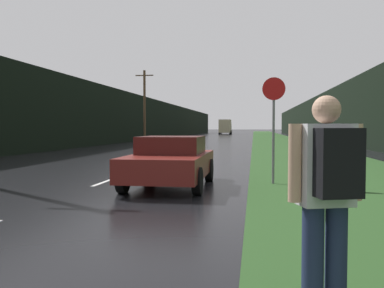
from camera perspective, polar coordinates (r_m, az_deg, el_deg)
grass_verge at (r=39.45m, az=12.83°, el=0.02°), size 6.00×240.00×0.02m
lane_stripe_c at (r=12.61m, az=-11.21°, el=-4.87°), size 0.12×3.00×0.01m
lane_stripe_d at (r=19.31m, az=-4.12°, el=-2.33°), size 0.12×3.00×0.01m
treeline_far_side at (r=51.38m, az=-7.61°, el=3.59°), size 2.00×140.00×5.41m
treeline_near_side at (r=50.12m, az=18.90°, el=3.62°), size 2.00×140.00×5.59m
utility_pole_far at (r=40.83m, az=-6.68°, el=5.38°), size 1.80×0.24×7.23m
stop_sign at (r=11.44m, az=11.38°, el=3.26°), size 0.63×0.07×2.96m
hitchhiker_with_backpack at (r=3.51m, az=18.48°, el=-6.38°), size 0.62×0.52×1.84m
car_passing_near at (r=10.89m, az=-3.02°, el=-2.37°), size 2.01×4.03×1.34m
delivery_truck at (r=91.27m, az=4.70°, el=2.45°), size 2.64×7.26×3.27m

